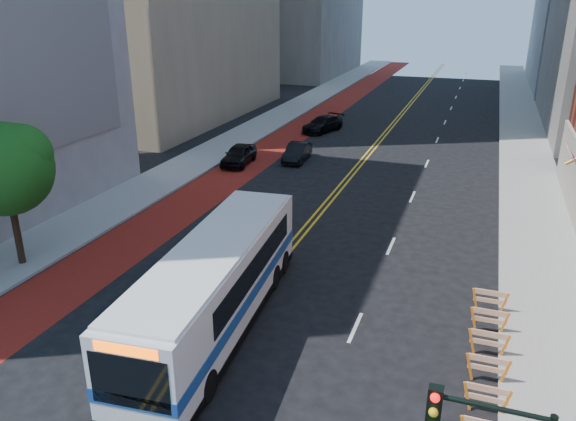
# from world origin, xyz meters

# --- Properties ---
(ground) EXTENTS (160.00, 160.00, 0.00)m
(ground) POSITION_xyz_m (0.00, 0.00, 0.00)
(ground) COLOR black
(ground) RESTS_ON ground
(sidewalk_left) EXTENTS (4.00, 140.00, 0.15)m
(sidewalk_left) POSITION_xyz_m (-12.00, 30.00, 0.07)
(sidewalk_left) COLOR gray
(sidewalk_left) RESTS_ON ground
(sidewalk_right) EXTENTS (4.00, 140.00, 0.15)m
(sidewalk_right) POSITION_xyz_m (12.00, 30.00, 0.07)
(sidewalk_right) COLOR gray
(sidewalk_right) RESTS_ON ground
(bus_lane_paint) EXTENTS (3.60, 140.00, 0.01)m
(bus_lane_paint) POSITION_xyz_m (-8.10, 30.00, 0.00)
(bus_lane_paint) COLOR maroon
(bus_lane_paint) RESTS_ON ground
(center_line_inner) EXTENTS (0.14, 140.00, 0.01)m
(center_line_inner) POSITION_xyz_m (-0.18, 30.00, 0.00)
(center_line_inner) COLOR gold
(center_line_inner) RESTS_ON ground
(center_line_outer) EXTENTS (0.14, 140.00, 0.01)m
(center_line_outer) POSITION_xyz_m (0.18, 30.00, 0.00)
(center_line_outer) COLOR gold
(center_line_outer) RESTS_ON ground
(lane_dashes) EXTENTS (0.14, 98.20, 0.01)m
(lane_dashes) POSITION_xyz_m (4.80, 38.00, 0.01)
(lane_dashes) COLOR silver
(lane_dashes) RESTS_ON ground
(construction_barriers) EXTENTS (1.42, 10.91, 1.00)m
(construction_barriers) POSITION_xyz_m (9.60, 3.42, 0.68)
(construction_barriers) COLOR orange
(construction_barriers) RESTS_ON ground
(street_tree) EXTENTS (4.20, 4.20, 6.70)m
(street_tree) POSITION_xyz_m (-11.24, 6.04, 4.91)
(street_tree) COLOR black
(street_tree) RESTS_ON sidewalk_left
(transit_bus) EXTENTS (3.80, 12.81, 3.47)m
(transit_bus) POSITION_xyz_m (-0.25, 4.45, 1.81)
(transit_bus) COLOR white
(transit_bus) RESTS_ON ground
(car_a) EXTENTS (2.11, 4.53, 1.50)m
(car_a) POSITION_xyz_m (-8.65, 25.13, 0.75)
(car_a) COLOR black
(car_a) RESTS_ON ground
(car_b) EXTENTS (1.72, 4.23, 1.37)m
(car_b) POSITION_xyz_m (-4.79, 27.48, 0.68)
(car_b) COLOR black
(car_b) RESTS_ON ground
(car_c) EXTENTS (3.43, 5.28, 1.42)m
(car_c) POSITION_xyz_m (-5.75, 37.83, 0.71)
(car_c) COLOR black
(car_c) RESTS_ON ground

